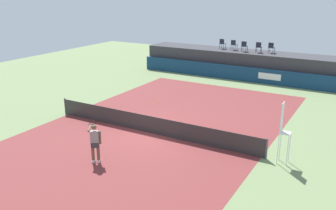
# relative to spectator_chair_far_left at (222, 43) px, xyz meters

# --- Properties ---
(ground_plane) EXTENTS (48.00, 48.00, 0.00)m
(ground_plane) POSITION_rel_spectator_chair_far_left_xyz_m (2.22, -12.44, -2.69)
(ground_plane) COLOR #6B7F51
(court_inner) EXTENTS (12.00, 22.00, 0.00)m
(court_inner) POSITION_rel_spectator_chair_far_left_xyz_m (2.22, -15.44, -2.69)
(court_inner) COLOR maroon
(court_inner) RESTS_ON ground
(sponsor_wall) EXTENTS (18.00, 0.22, 1.20)m
(sponsor_wall) POSITION_rel_spectator_chair_far_left_xyz_m (2.24, -1.94, -2.09)
(sponsor_wall) COLOR navy
(sponsor_wall) RESTS_ON ground
(spectator_platform) EXTENTS (18.00, 2.80, 2.20)m
(spectator_platform) POSITION_rel_spectator_chair_far_left_xyz_m (2.22, -0.14, -1.59)
(spectator_platform) COLOR #38383D
(spectator_platform) RESTS_ON ground
(spectator_chair_far_left) EXTENTS (0.48, 0.48, 0.89)m
(spectator_chair_far_left) POSITION_rel_spectator_chair_far_left_xyz_m (0.00, 0.00, 0.00)
(spectator_chair_far_left) COLOR #1E232D
(spectator_chair_far_left) RESTS_ON spectator_platform
(spectator_chair_left) EXTENTS (0.48, 0.48, 0.89)m
(spectator_chair_left) POSITION_rel_spectator_chair_far_left_xyz_m (1.12, -0.14, 0.00)
(spectator_chair_left) COLOR #1E232D
(spectator_chair_left) RESTS_ON spectator_platform
(spectator_chair_center) EXTENTS (0.44, 0.44, 0.89)m
(spectator_chair_center) POSITION_rel_spectator_chair_far_left_xyz_m (2.19, -0.48, 0.00)
(spectator_chair_center) COLOR #1E232D
(spectator_chair_center) RESTS_ON spectator_platform
(spectator_chair_right) EXTENTS (0.47, 0.47, 0.89)m
(spectator_chair_right) POSITION_rel_spectator_chair_far_left_xyz_m (3.40, -0.35, 0.00)
(spectator_chair_right) COLOR #1E232D
(spectator_chair_right) RESTS_ON spectator_platform
(spectator_chair_far_right) EXTENTS (0.48, 0.48, 0.89)m
(spectator_chair_far_right) POSITION_rel_spectator_chair_far_left_xyz_m (4.39, -0.10, 0.00)
(spectator_chair_far_right) COLOR #1E232D
(spectator_chair_far_right) RESTS_ON spectator_platform
(umpire_chair) EXTENTS (0.45, 0.45, 2.76)m
(umpire_chair) POSITION_rel_spectator_chair_far_left_xyz_m (9.06, -15.44, -1.11)
(umpire_chair) COLOR white
(umpire_chair) RESTS_ON ground
(tennis_net) EXTENTS (12.40, 0.02, 0.95)m
(tennis_net) POSITION_rel_spectator_chair_far_left_xyz_m (2.22, -15.44, -2.22)
(tennis_net) COLOR #2D2D2D
(tennis_net) RESTS_ON ground
(net_post_near) EXTENTS (0.10, 0.10, 1.00)m
(net_post_near) POSITION_rel_spectator_chair_far_left_xyz_m (-3.98, -15.44, -2.19)
(net_post_near) COLOR #4C4C51
(net_post_near) RESTS_ON ground
(net_post_far) EXTENTS (0.10, 0.10, 1.00)m
(net_post_far) POSITION_rel_spectator_chair_far_left_xyz_m (8.42, -15.44, -2.19)
(net_post_far) COLOR #4C4C51
(net_post_far) RESTS_ON ground
(tennis_player) EXTENTS (1.10, 1.01, 1.77)m
(tennis_player) POSITION_rel_spectator_chair_far_left_xyz_m (1.93, -19.50, -1.73)
(tennis_player) COLOR white
(tennis_player) RESTS_ON court_inner
(tennis_ball) EXTENTS (0.07, 0.07, 0.07)m
(tennis_ball) POSITION_rel_spectator_chair_far_left_xyz_m (-0.22, -10.62, -2.66)
(tennis_ball) COLOR #D8EA33
(tennis_ball) RESTS_ON court_inner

